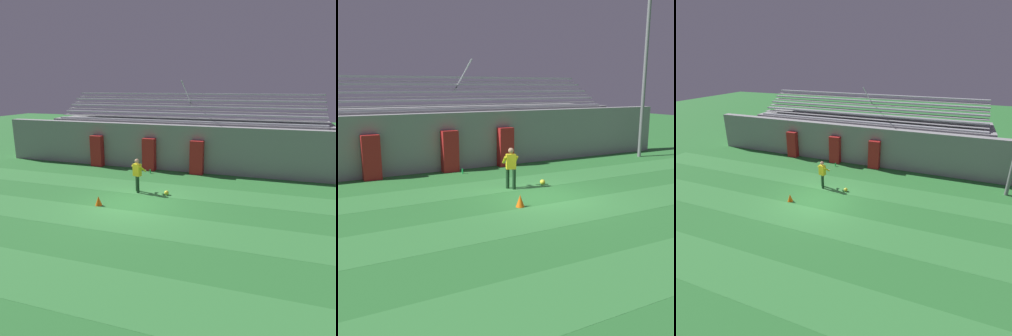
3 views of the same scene
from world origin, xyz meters
TOP-DOWN VIEW (x-y plane):
  - ground_plane at (0.00, 0.00)m, footprint 80.00×80.00m
  - turf_stripe_near at (0.00, -6.00)m, footprint 28.00×2.10m
  - turf_stripe_mid at (0.00, -1.79)m, footprint 28.00×2.10m
  - turf_stripe_far at (0.00, 2.41)m, footprint 28.00×2.10m
  - back_wall at (0.00, 6.50)m, footprint 24.00×0.60m
  - padding_pillar_gate_left at (-1.50, 5.95)m, footprint 0.78×0.44m
  - padding_pillar_gate_right at (1.50, 5.95)m, footprint 0.78×0.44m
  - padding_pillar_far_left at (-5.13, 5.95)m, footprint 0.78×0.44m
  - bleacher_stand at (0.00, 8.84)m, footprint 18.00×4.05m
  - goalkeeper at (-0.46, 1.73)m, footprint 0.68×0.66m
  - soccer_ball at (1.04, 1.71)m, footprint 0.22×0.22m
  - traffic_cone at (-1.33, -0.56)m, footprint 0.30×0.30m
  - water_bottle at (-1.16, 5.22)m, footprint 0.07×0.07m

SIDE VIEW (x-z plane):
  - ground_plane at x=0.00m, z-range 0.00..0.00m
  - turf_stripe_near at x=0.00m, z-range 0.00..0.01m
  - turf_stripe_mid at x=0.00m, z-range 0.00..0.01m
  - turf_stripe_far at x=0.00m, z-range 0.00..0.01m
  - soccer_ball at x=1.04m, z-range 0.00..0.22m
  - water_bottle at x=-1.16m, z-range 0.00..0.24m
  - traffic_cone at x=-1.33m, z-range 0.00..0.42m
  - goalkeeper at x=-0.46m, z-range 0.12..1.79m
  - padding_pillar_gate_left at x=-1.50m, z-range 0.00..1.99m
  - padding_pillar_gate_right at x=1.50m, z-range 0.00..1.99m
  - padding_pillar_far_left at x=-5.13m, z-range 0.00..1.99m
  - back_wall at x=0.00m, z-range 0.00..2.80m
  - bleacher_stand at x=0.00m, z-range -1.21..4.22m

